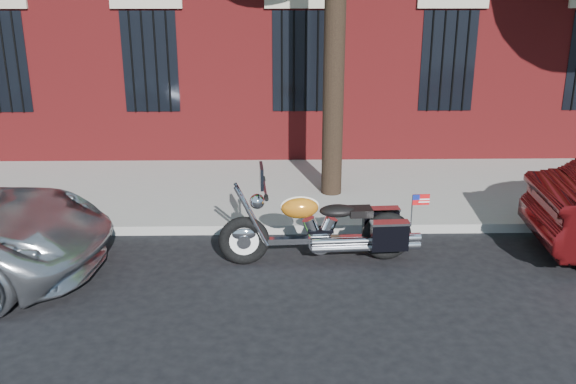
{
  "coord_description": "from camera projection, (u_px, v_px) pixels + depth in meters",
  "views": [
    {
      "loc": [
        -0.48,
        -7.99,
        3.85
      ],
      "look_at": [
        -0.31,
        0.8,
        0.87
      ],
      "focal_mm": 40.0,
      "sensor_mm": 36.0,
      "label": 1
    }
  ],
  "objects": [
    {
      "name": "sidewalk",
      "position": [
        303.0,
        190.0,
        11.88
      ],
      "size": [
        40.0,
        3.6,
        0.15
      ],
      "primitive_type": "cube",
      "color": "gray",
      "rests_on": "ground"
    },
    {
      "name": "ground",
      "position": [
        312.0,
        271.0,
        8.81
      ],
      "size": [
        120.0,
        120.0,
        0.0
      ],
      "primitive_type": "plane",
      "color": "black",
      "rests_on": "ground"
    },
    {
      "name": "motorcycle",
      "position": [
        326.0,
        230.0,
        8.94
      ],
      "size": [
        2.87,
        0.9,
        1.44
      ],
      "rotation": [
        0.0,
        0.0,
        0.06
      ],
      "color": "black",
      "rests_on": "ground"
    },
    {
      "name": "curb",
      "position": [
        307.0,
        228.0,
        10.1
      ],
      "size": [
        40.0,
        0.16,
        0.15
      ],
      "primitive_type": "cube",
      "color": "gray",
      "rests_on": "ground"
    }
  ]
}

